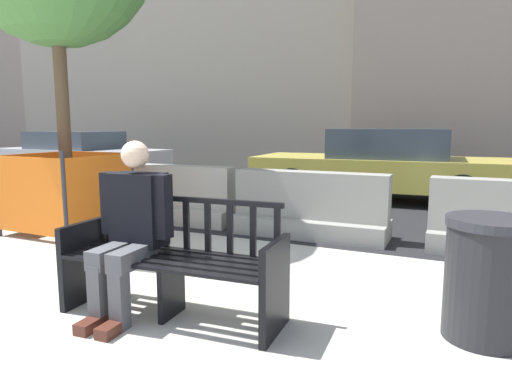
{
  "coord_description": "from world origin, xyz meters",
  "views": [
    {
      "loc": [
        2.54,
        -2.37,
        1.43
      ],
      "look_at": [
        0.58,
        1.83,
        0.75
      ],
      "focal_mm": 32.0,
      "sensor_mm": 36.0,
      "label": 1
    }
  ],
  "objects_px": {
    "seated_person": "(131,224)",
    "construction_fence": "(68,190)",
    "trash_bin": "(488,279)",
    "jersey_barrier_left": "(172,198)",
    "jersey_barrier_centre": "(310,210)",
    "car_sedan_mid": "(79,156)",
    "street_bench": "(173,265)",
    "car_taxi_near": "(381,165)"
  },
  "relations": [
    {
      "from": "car_sedan_mid",
      "to": "jersey_barrier_left",
      "type": "bearing_deg",
      "value": -32.09
    },
    {
      "from": "jersey_barrier_centre",
      "to": "car_sedan_mid",
      "type": "xyz_separation_m",
      "value": [
        -7.4,
        3.3,
        0.3
      ]
    },
    {
      "from": "seated_person",
      "to": "construction_fence",
      "type": "xyz_separation_m",
      "value": [
        -2.6,
        1.79,
        -0.12
      ]
    },
    {
      "from": "street_bench",
      "to": "construction_fence",
      "type": "xyz_separation_m",
      "value": [
        -2.91,
        1.72,
        0.17
      ]
    },
    {
      "from": "car_taxi_near",
      "to": "car_sedan_mid",
      "type": "bearing_deg",
      "value": -179.86
    },
    {
      "from": "construction_fence",
      "to": "car_taxi_near",
      "type": "relative_size",
      "value": 0.26
    },
    {
      "from": "seated_person",
      "to": "car_taxi_near",
      "type": "height_order",
      "value": "car_taxi_near"
    },
    {
      "from": "construction_fence",
      "to": "car_sedan_mid",
      "type": "distance_m",
      "value": 6.21
    },
    {
      "from": "street_bench",
      "to": "construction_fence",
      "type": "height_order",
      "value": "construction_fence"
    },
    {
      "from": "jersey_barrier_left",
      "to": "car_sedan_mid",
      "type": "bearing_deg",
      "value": 147.91
    },
    {
      "from": "jersey_barrier_centre",
      "to": "jersey_barrier_left",
      "type": "distance_m",
      "value": 2.18
    },
    {
      "from": "street_bench",
      "to": "car_taxi_near",
      "type": "distance_m",
      "value": 6.18
    },
    {
      "from": "seated_person",
      "to": "car_taxi_near",
      "type": "xyz_separation_m",
      "value": [
        0.77,
        6.23,
        -0.02
      ]
    },
    {
      "from": "jersey_barrier_centre",
      "to": "trash_bin",
      "type": "distance_m",
      "value": 3.01
    },
    {
      "from": "jersey_barrier_left",
      "to": "construction_fence",
      "type": "distance_m",
      "value": 1.46
    },
    {
      "from": "jersey_barrier_left",
      "to": "construction_fence",
      "type": "bearing_deg",
      "value": -127.05
    },
    {
      "from": "seated_person",
      "to": "trash_bin",
      "type": "relative_size",
      "value": 1.58
    },
    {
      "from": "car_sedan_mid",
      "to": "trash_bin",
      "type": "distance_m",
      "value": 10.92
    },
    {
      "from": "street_bench",
      "to": "car_taxi_near",
      "type": "height_order",
      "value": "car_taxi_near"
    },
    {
      "from": "car_sedan_mid",
      "to": "construction_fence",
      "type": "bearing_deg",
      "value": -45.46
    },
    {
      "from": "jersey_barrier_centre",
      "to": "car_taxi_near",
      "type": "bearing_deg",
      "value": 84.48
    },
    {
      "from": "street_bench",
      "to": "car_sedan_mid",
      "type": "height_order",
      "value": "car_sedan_mid"
    },
    {
      "from": "trash_bin",
      "to": "jersey_barrier_left",
      "type": "bearing_deg",
      "value": 151.14
    },
    {
      "from": "street_bench",
      "to": "jersey_barrier_centre",
      "type": "bearing_deg",
      "value": 87.22
    },
    {
      "from": "car_taxi_near",
      "to": "car_sedan_mid",
      "type": "relative_size",
      "value": 1.01
    },
    {
      "from": "seated_person",
      "to": "street_bench",
      "type": "bearing_deg",
      "value": 13.73
    },
    {
      "from": "seated_person",
      "to": "car_sedan_mid",
      "type": "height_order",
      "value": "seated_person"
    },
    {
      "from": "seated_person",
      "to": "car_taxi_near",
      "type": "bearing_deg",
      "value": 82.94
    },
    {
      "from": "jersey_barrier_left",
      "to": "jersey_barrier_centre",
      "type": "bearing_deg",
      "value": -0.75
    },
    {
      "from": "street_bench",
      "to": "trash_bin",
      "type": "distance_m",
      "value": 2.2
    },
    {
      "from": "car_taxi_near",
      "to": "street_bench",
      "type": "bearing_deg",
      "value": -94.26
    },
    {
      "from": "street_bench",
      "to": "jersey_barrier_centre",
      "type": "distance_m",
      "value": 2.84
    },
    {
      "from": "street_bench",
      "to": "jersey_barrier_left",
      "type": "xyz_separation_m",
      "value": [
        -2.04,
        2.87,
        -0.06
      ]
    },
    {
      "from": "seated_person",
      "to": "construction_fence",
      "type": "bearing_deg",
      "value": 145.39
    },
    {
      "from": "car_taxi_near",
      "to": "trash_bin",
      "type": "xyz_separation_m",
      "value": [
        1.66,
        -5.59,
        -0.25
      ]
    },
    {
      "from": "seated_person",
      "to": "jersey_barrier_centre",
      "type": "bearing_deg",
      "value": 81.19
    },
    {
      "from": "car_taxi_near",
      "to": "trash_bin",
      "type": "height_order",
      "value": "car_taxi_near"
    },
    {
      "from": "car_sedan_mid",
      "to": "trash_bin",
      "type": "bearing_deg",
      "value": -30.68
    },
    {
      "from": "construction_fence",
      "to": "trash_bin",
      "type": "height_order",
      "value": "construction_fence"
    },
    {
      "from": "jersey_barrier_centre",
      "to": "car_sedan_mid",
      "type": "bearing_deg",
      "value": 155.96
    },
    {
      "from": "street_bench",
      "to": "car_taxi_near",
      "type": "xyz_separation_m",
      "value": [
        0.46,
        6.16,
        0.28
      ]
    },
    {
      "from": "seated_person",
      "to": "trash_bin",
      "type": "height_order",
      "value": "seated_person"
    }
  ]
}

